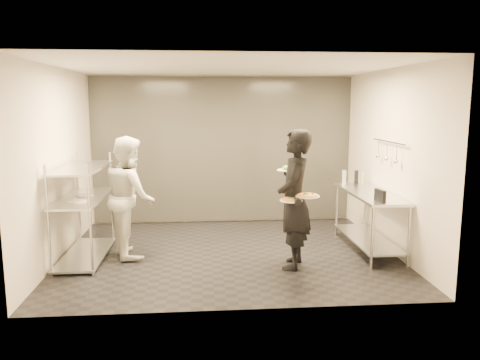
{
  "coord_description": "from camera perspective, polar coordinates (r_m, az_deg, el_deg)",
  "views": [
    {
      "loc": [
        -0.41,
        -6.89,
        2.27
      ],
      "look_at": [
        0.18,
        0.24,
        1.1
      ],
      "focal_mm": 35.0,
      "sensor_mm": 36.0,
      "label": 1
    }
  ],
  "objects": [
    {
      "name": "room_shell",
      "position": [
        8.13,
        -1.85,
        3.13
      ],
      "size": [
        5.0,
        4.0,
        2.8
      ],
      "color": "black",
      "rests_on": "ground"
    },
    {
      "name": "pos_monitor",
      "position": [
        6.78,
        16.7,
        -1.84
      ],
      "size": [
        0.08,
        0.25,
        0.18
      ],
      "primitive_type": "cube",
      "rotation": [
        0.0,
        0.0,
        0.14
      ],
      "color": "black",
      "rests_on": "prep_counter"
    },
    {
      "name": "pass_rack",
      "position": [
        7.27,
        -18.53,
        -3.14
      ],
      "size": [
        0.6,
        1.6,
        1.5
      ],
      "color": "#B7B9BF",
      "rests_on": "ground"
    },
    {
      "name": "chef",
      "position": [
        7.19,
        -13.3,
        -1.95
      ],
      "size": [
        0.94,
        1.05,
        1.8
      ],
      "primitive_type": "imported",
      "rotation": [
        0.0,
        0.0,
        1.91
      ],
      "color": "silver",
      "rests_on": "ground"
    },
    {
      "name": "bottle_green",
      "position": [
        8.05,
        12.58,
        0.29
      ],
      "size": [
        0.07,
        0.07,
        0.25
      ],
      "primitive_type": "cylinder",
      "color": "gray",
      "rests_on": "prep_counter"
    },
    {
      "name": "bottle_clear",
      "position": [
        8.27,
        14.71,
        0.26
      ],
      "size": [
        0.06,
        0.06,
        0.2
      ],
      "primitive_type": "cylinder",
      "color": "gray",
      "rests_on": "prep_counter"
    },
    {
      "name": "bottle_dark",
      "position": [
        8.23,
        13.99,
        0.36
      ],
      "size": [
        0.07,
        0.07,
        0.23
      ],
      "primitive_type": "cylinder",
      "color": "black",
      "rests_on": "prep_counter"
    },
    {
      "name": "waiter",
      "position": [
        6.49,
        6.63,
        -2.36
      ],
      "size": [
        0.64,
        0.81,
        1.93
      ],
      "primitive_type": "imported",
      "rotation": [
        0.0,
        0.0,
        -1.86
      ],
      "color": "black",
      "rests_on": "ground"
    },
    {
      "name": "prep_counter",
      "position": [
        7.55,
        15.47,
        -3.65
      ],
      "size": [
        0.6,
        1.8,
        0.92
      ],
      "color": "#B7B9BF",
      "rests_on": "ground"
    },
    {
      "name": "pizza_plate_near",
      "position": [
        6.28,
        6.27,
        -2.4
      ],
      "size": [
        0.31,
        0.31,
        0.05
      ],
      "color": "white",
      "rests_on": "waiter"
    },
    {
      "name": "pizza_plate_far",
      "position": [
        6.31,
        8.24,
        -1.88
      ],
      "size": [
        0.32,
        0.32,
        0.05
      ],
      "color": "white",
      "rests_on": "waiter"
    },
    {
      "name": "salad_plate",
      "position": [
        6.7,
        5.76,
        1.36
      ],
      "size": [
        0.29,
        0.29,
        0.07
      ],
      "color": "white",
      "rests_on": "waiter"
    },
    {
      "name": "utensil_rail",
      "position": [
        7.49,
        17.55,
        3.3
      ],
      "size": [
        0.07,
        1.2,
        0.31
      ],
      "color": "#B7B9BF",
      "rests_on": "room_shell"
    }
  ]
}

